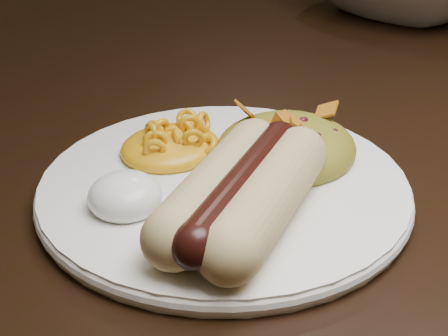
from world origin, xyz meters
TOP-DOWN VIEW (x-y plane):
  - table at (0.00, 0.00)m, footprint 1.60×0.90m
  - plate at (-0.11, -0.17)m, footprint 0.31×0.31m
  - hotdog at (-0.13, -0.21)m, footprint 0.14×0.13m
  - mac_and_cheese at (-0.11, -0.11)m, footprint 0.10×0.09m
  - sour_cream at (-0.18, -0.15)m, footprint 0.06×0.06m
  - taco_salad at (-0.05, -0.17)m, footprint 0.11×0.10m
  - fork at (-0.21, -0.17)m, footprint 0.06×0.16m

SIDE VIEW (x-z plane):
  - table at x=0.00m, z-range 0.28..1.03m
  - fork at x=-0.21m, z-range 0.75..0.75m
  - plate at x=-0.11m, z-range 0.75..0.76m
  - mac_and_cheese at x=-0.11m, z-range 0.76..0.79m
  - sour_cream at x=-0.18m, z-range 0.76..0.79m
  - taco_salad at x=-0.05m, z-range 0.76..0.81m
  - hotdog at x=-0.13m, z-range 0.76..0.80m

